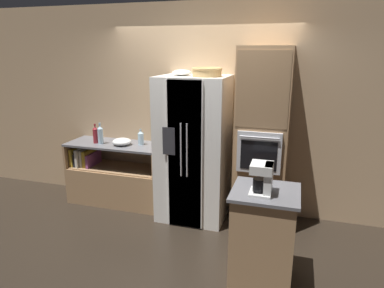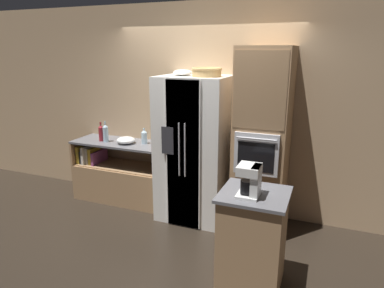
% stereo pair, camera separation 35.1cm
% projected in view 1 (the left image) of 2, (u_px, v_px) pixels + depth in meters
% --- Properties ---
extents(ground_plane, '(20.00, 20.00, 0.00)m').
position_uv_depth(ground_plane, '(193.00, 217.00, 4.64)').
color(ground_plane, black).
extents(wall_back, '(12.00, 0.06, 2.80)m').
position_uv_depth(wall_back, '(203.00, 109.00, 4.69)').
color(wall_back, tan).
rests_on(wall_back, ground_plane).
extents(counter_left, '(1.41, 0.56, 0.90)m').
position_uv_depth(counter_left, '(117.00, 180.00, 5.04)').
color(counter_left, '#A87F56').
rests_on(counter_left, ground_plane).
extents(refrigerator, '(0.87, 0.77, 1.88)m').
position_uv_depth(refrigerator, '(193.00, 149.00, 4.45)').
color(refrigerator, white).
rests_on(refrigerator, ground_plane).
extents(wall_oven, '(0.61, 0.74, 2.24)m').
position_uv_depth(wall_oven, '(262.00, 140.00, 4.18)').
color(wall_oven, '#A87F56').
rests_on(wall_oven, ground_plane).
extents(island_counter, '(0.61, 0.59, 0.95)m').
position_uv_depth(island_counter, '(263.00, 237.00, 3.24)').
color(island_counter, '#A87F56').
rests_on(island_counter, ground_plane).
extents(wicker_basket, '(0.37, 0.37, 0.11)m').
position_uv_depth(wicker_basket, '(207.00, 72.00, 4.07)').
color(wicker_basket, tan).
rests_on(wicker_basket, refrigerator).
extents(fruit_bowl, '(0.24, 0.24, 0.07)m').
position_uv_depth(fruit_bowl, '(182.00, 73.00, 4.22)').
color(fruit_bowl, white).
rests_on(fruit_bowl, refrigerator).
extents(bottle_tall, '(0.07, 0.07, 0.28)m').
position_uv_depth(bottle_tall, '(95.00, 135.00, 4.88)').
color(bottle_tall, maroon).
rests_on(bottle_tall, counter_left).
extents(bottle_short, '(0.08, 0.08, 0.23)m').
position_uv_depth(bottle_short, '(141.00, 137.00, 4.79)').
color(bottle_short, silver).
rests_on(bottle_short, counter_left).
extents(bottle_wide, '(0.08, 0.08, 0.30)m').
position_uv_depth(bottle_wide, '(100.00, 135.00, 4.84)').
color(bottle_wide, silver).
rests_on(bottle_wide, counter_left).
extents(mixing_bowl, '(0.26, 0.26, 0.10)m').
position_uv_depth(mixing_bowl, '(122.00, 142.00, 4.79)').
color(mixing_bowl, white).
rests_on(mixing_bowl, counter_left).
extents(coffee_maker, '(0.19, 0.22, 0.29)m').
position_uv_depth(coffee_maker, '(264.00, 178.00, 3.00)').
color(coffee_maker, white).
rests_on(coffee_maker, island_counter).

